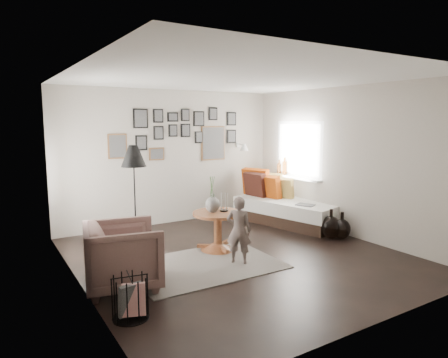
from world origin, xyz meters
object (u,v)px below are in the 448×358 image
armchair (123,255)px  demijohn_small (342,229)px  pedestal_table (218,233)px  demijohn_large (331,227)px  vase (213,201)px  child (239,230)px  magazine_basket (130,298)px  daybed (284,207)px  floor_lamp (134,160)px

armchair → demijohn_small: armchair is taller
pedestal_table → demijohn_large: size_ratio=1.52×
vase → child: (0.04, -0.67, -0.30)m
vase → child: bearing=-86.9°
demijohn_large → child: bearing=-174.6°
demijohn_small → child: bearing=-178.1°
armchair → magazine_basket: size_ratio=1.97×
vase → child: 0.74m
vase → daybed: bearing=20.3°
pedestal_table → armchair: 1.80m
floor_lamp → armchair: bearing=-115.3°
pedestal_table → armchair: bearing=-160.3°
daybed → child: 2.51m
child → pedestal_table: bearing=-48.7°
magazine_basket → demijohn_small: (4.00, 0.82, -0.04)m
daybed → demijohn_large: (-0.02, -1.25, -0.13)m
vase → demijohn_small: (2.21, -0.60, -0.61)m
magazine_basket → child: size_ratio=0.46×
demijohn_large → magazine_basket: bearing=-166.3°
armchair → demijohn_large: armchair is taller
daybed → demijohn_small: 1.38m
daybed → pedestal_table: bearing=-172.4°
armchair → child: 1.65m
daybed → child: daybed is taller
armchair → floor_lamp: size_ratio=0.54×
floor_lamp → demijohn_small: bearing=-21.7°
magazine_basket → demijohn_large: 3.97m
armchair → child: (1.64, -0.05, 0.08)m
floor_lamp → child: size_ratio=1.70×
demijohn_large → daybed: bearing=89.2°
armchair → floor_lamp: bearing=-14.0°
vase → demijohn_large: vase is taller
floor_lamp → daybed: bearing=1.8°
vase → demijohn_small: size_ratio=1.19×
pedestal_table → vase: vase is taller
daybed → armchair: daybed is taller
pedestal_table → demijohn_large: pedestal_table is taller
vase → armchair: vase is taller
pedestal_table → demijohn_small: size_ratio=1.67×
pedestal_table → demijohn_large: 2.04m
floor_lamp → magazine_basket: size_ratio=3.68×
armchair → daybed: bearing=-58.0°
pedestal_table → demijohn_small: (2.13, -0.58, -0.11)m
child → armchair: bearing=43.5°
magazine_basket → demijohn_large: size_ratio=0.87×
pedestal_table → vase: bearing=166.0°
magazine_basket → demijohn_small: demijohn_small is taller
armchair → demijohn_small: (3.81, 0.03, -0.22)m
magazine_basket → demijohn_large: (3.86, 0.94, -0.02)m
child → daybed: bearing=-99.7°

